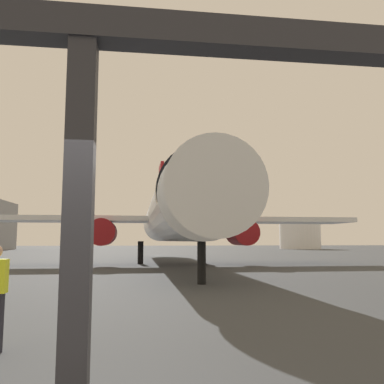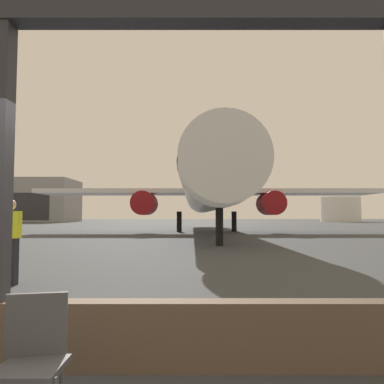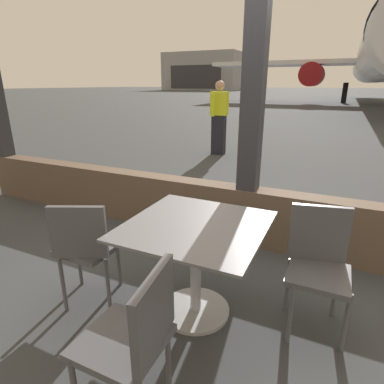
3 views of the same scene
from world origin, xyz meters
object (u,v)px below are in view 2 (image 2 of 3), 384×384
(airplane, at_px, (205,188))
(ground_crew_worker, at_px, (7,241))
(cafe_chair_aisle_left, at_px, (31,351))
(fuel_storage_tank, at_px, (338,209))
(distant_hangar, at_px, (27,201))

(airplane, relative_size, ground_crew_worker, 20.58)
(cafe_chair_aisle_left, distance_m, fuel_storage_tank, 92.25)
(cafe_chair_aisle_left, relative_size, fuel_storage_tank, 0.10)
(ground_crew_worker, bearing_deg, distant_hangar, 113.01)
(airplane, bearing_deg, fuel_storage_tank, 59.46)
(airplane, bearing_deg, cafe_chair_aisle_left, -94.54)
(airplane, distance_m, distant_hangar, 65.32)
(cafe_chair_aisle_left, height_order, distant_hangar, distant_hangar)
(ground_crew_worker, bearing_deg, cafe_chair_aisle_left, -62.86)
(fuel_storage_tank, bearing_deg, cafe_chair_aisle_left, -112.52)
(ground_crew_worker, distance_m, distant_hangar, 84.02)
(distant_hangar, distance_m, fuel_storage_tank, 70.90)
(airplane, height_order, fuel_storage_tank, airplane)
(ground_crew_worker, xyz_separation_m, distant_hangar, (-32.82, 77.26, 3.82))
(ground_crew_worker, height_order, fuel_storage_tank, fuel_storage_tank)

